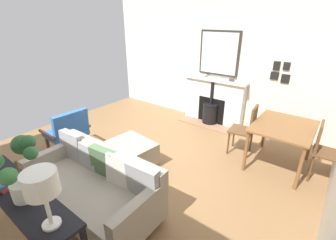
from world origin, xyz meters
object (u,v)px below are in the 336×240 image
(armchair_accent, at_px, (68,130))
(dining_chair_by_back_wall, at_px, (323,148))
(sofa, at_px, (95,185))
(potted_plant, at_px, (13,165))
(mantel_bowl_far, at_px, (232,80))
(console_table, at_px, (21,200))
(dining_table, at_px, (283,130))
(table_lamp_far_end, at_px, (41,185))
(fireplace, at_px, (213,104))
(dining_chair_near_fireplace, at_px, (247,127))
(book_stack, at_px, (9,181))
(mantel_bowl_near, at_px, (204,75))
(ottoman, at_px, (132,152))

(armchair_accent, bearing_deg, dining_chair_by_back_wall, 117.45)
(armchair_accent, bearing_deg, sofa, 70.08)
(potted_plant, distance_m, dining_chair_by_back_wall, 3.81)
(mantel_bowl_far, xyz_separation_m, console_table, (4.07, -0.28, -0.39))
(dining_table, distance_m, dining_chair_by_back_wall, 0.57)
(mantel_bowl_far, relative_size, dining_table, 0.11)
(armchair_accent, relative_size, dining_chair_by_back_wall, 0.94)
(dining_chair_by_back_wall, bearing_deg, armchair_accent, -62.55)
(table_lamp_far_end, bearing_deg, dining_chair_by_back_wall, 154.34)
(fireplace, height_order, mantel_bowl_far, mantel_bowl_far)
(fireplace, height_order, potted_plant, potted_plant)
(sofa, bearing_deg, armchair_accent, -109.92)
(console_table, relative_size, dining_chair_by_back_wall, 1.82)
(fireplace, distance_m, sofa, 3.28)
(fireplace, distance_m, dining_chair_near_fireplace, 1.42)
(mantel_bowl_far, xyz_separation_m, armchair_accent, (2.77, -1.73, -0.60))
(book_stack, bearing_deg, mantel_bowl_near, -177.23)
(dining_chair_near_fireplace, xyz_separation_m, dining_chair_by_back_wall, (0.01, 1.12, -0.00))
(table_lamp_far_end, relative_size, book_stack, 1.70)
(mantel_bowl_near, bearing_deg, ottoman, 1.40)
(ottoman, relative_size, potted_plant, 1.26)
(mantel_bowl_near, height_order, ottoman, mantel_bowl_near)
(sofa, bearing_deg, ottoman, -161.17)
(potted_plant, relative_size, book_stack, 2.14)
(sofa, distance_m, potted_plant, 1.11)
(table_lamp_far_end, xyz_separation_m, dining_chair_near_fireplace, (-3.18, 0.40, -0.63))
(dining_chair_near_fireplace, height_order, dining_chair_by_back_wall, dining_chair_near_fireplace)
(mantel_bowl_near, xyz_separation_m, console_table, (4.07, 0.38, -0.39))
(ottoman, height_order, dining_chair_near_fireplace, dining_chair_near_fireplace)
(dining_table, distance_m, dining_chair_near_fireplace, 0.57)
(fireplace, xyz_separation_m, book_stack, (4.06, -0.08, 0.36))
(fireplace, height_order, table_lamp_far_end, table_lamp_far_end)
(ottoman, height_order, console_table, console_table)
(dining_table, bearing_deg, mantel_bowl_near, -114.90)
(sofa, xyz_separation_m, dining_table, (-2.39, 1.57, 0.28))
(mantel_bowl_near, height_order, armchair_accent, mantel_bowl_near)
(book_stack, bearing_deg, console_table, 89.83)
(armchair_accent, distance_m, dining_chair_near_fireplace, 3.09)
(armchair_accent, distance_m, dining_table, 3.55)
(sofa, xyz_separation_m, potted_plant, (0.79, 0.11, 0.78))
(mantel_bowl_far, xyz_separation_m, table_lamp_far_end, (4.07, 0.33, 0.10))
(ottoman, height_order, dining_chair_by_back_wall, dining_chair_by_back_wall)
(ottoman, distance_m, dining_chair_near_fireplace, 2.00)
(mantel_bowl_near, bearing_deg, armchair_accent, -21.22)
(fireplace, distance_m, console_table, 4.07)
(mantel_bowl_near, height_order, book_stack, mantel_bowl_near)
(mantel_bowl_near, bearing_deg, dining_chair_near_fireplace, 57.17)
(potted_plant, bearing_deg, armchair_accent, -130.02)
(potted_plant, height_order, book_stack, potted_plant)
(dining_chair_by_back_wall, bearing_deg, ottoman, -59.33)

